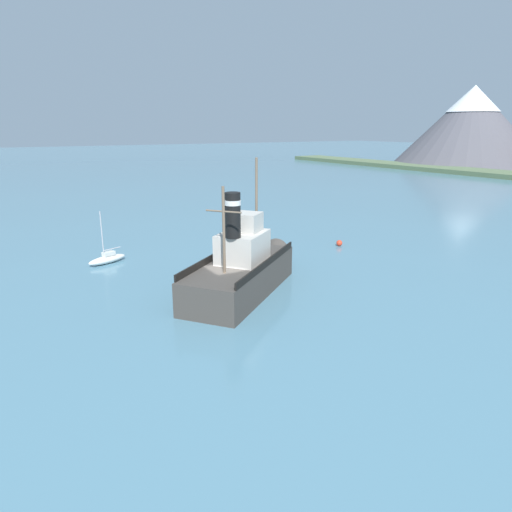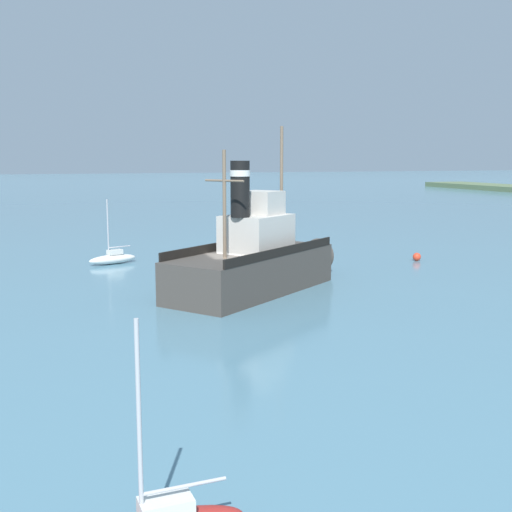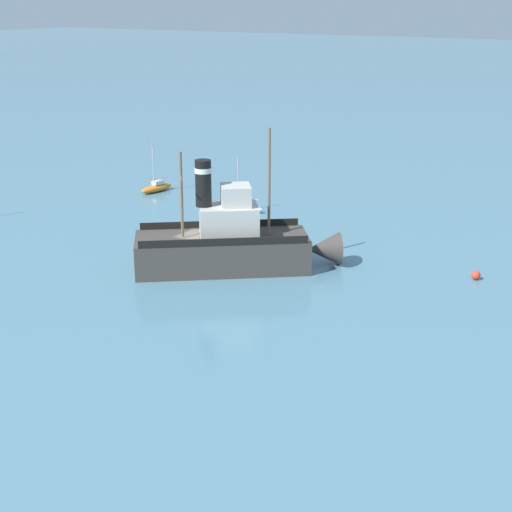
% 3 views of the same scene
% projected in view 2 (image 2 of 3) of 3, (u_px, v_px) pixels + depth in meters
% --- Properties ---
extents(ground_plane, '(600.00, 600.00, 0.00)m').
position_uv_depth(ground_plane, '(231.00, 296.00, 37.32)').
color(ground_plane, teal).
extents(old_tugboat, '(11.33, 13.55, 9.90)m').
position_uv_depth(old_tugboat, '(258.00, 261.00, 38.58)').
color(old_tugboat, '#423D38').
rests_on(old_tugboat, ground).
extents(sailboat_white, '(2.32, 3.95, 4.90)m').
position_uv_depth(sailboat_white, '(113.00, 258.00, 48.57)').
color(sailboat_white, white).
rests_on(sailboat_white, ground).
extents(mooring_buoy, '(0.63, 0.63, 0.63)m').
position_uv_depth(mooring_buoy, '(417.00, 257.00, 49.99)').
color(mooring_buoy, red).
rests_on(mooring_buoy, ground).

